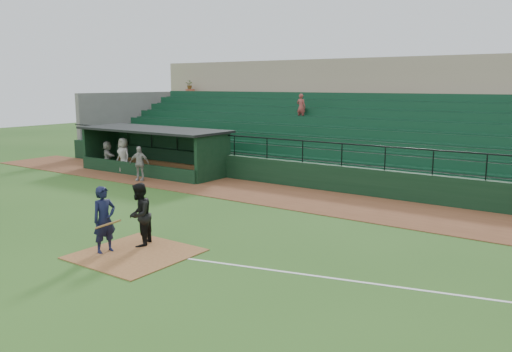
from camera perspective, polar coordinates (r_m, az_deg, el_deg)
The scene contains 11 objects.
ground at distance 15.99m, azimuth -10.45°, elevation -7.54°, with size 90.00×90.00×0.00m, color #2B551B.
warning_track at distance 22.12m, azimuth 4.48°, elevation -2.42°, with size 40.00×4.00×0.03m, color brown.
home_plate_dirt at distance 15.34m, azimuth -13.13°, elevation -8.34°, with size 3.00×3.00×0.03m, color brown.
foul_line at distance 13.08m, azimuth 19.93°, elevation -12.04°, with size 18.00×0.09×0.01m, color white.
stadium_structure at distance 29.31m, azimuth 13.04°, elevation 4.97°, with size 38.00×13.08×6.40m.
dugout at distance 29.11m, azimuth -10.62°, elevation 3.10°, with size 8.90×3.20×2.42m.
batter_at_plate at distance 15.46m, azimuth -16.35°, elevation -4.65°, with size 1.08×0.77×1.95m.
umpire at distance 15.84m, azimuth -12.72°, elevation -4.18°, with size 0.93×0.73×1.92m, color black.
dugout_player_a at distance 26.41m, azimuth -12.73°, elevation 1.36°, with size 1.02×0.42×1.73m, color #A8A29D.
dugout_player_b at distance 28.89m, azimuth -14.37°, elevation 2.21°, with size 0.93×0.61×1.91m, color #A7A19C.
dugout_player_c at distance 30.04m, azimuth -16.02°, elevation 2.15°, with size 1.51×0.48×1.63m, color gray.
Camera 1 is at (10.96, -10.60, 4.80)m, focal length 36.34 mm.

